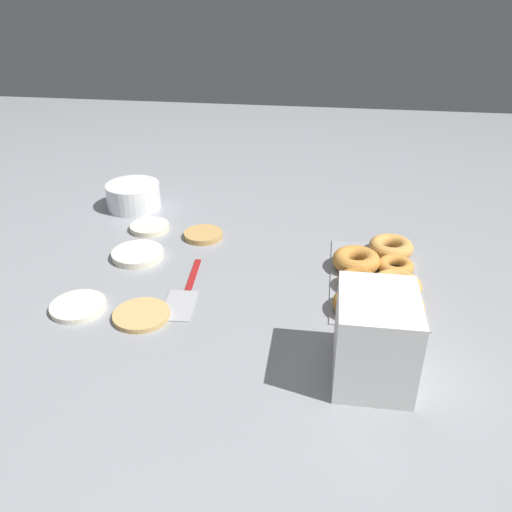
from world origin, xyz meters
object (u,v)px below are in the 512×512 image
at_px(pancake_1, 141,315).
at_px(pancake_2, 150,227).
at_px(batter_bowl, 134,196).
at_px(container_stack, 375,338).
at_px(donut_tray, 378,278).
at_px(spatula, 183,298).
at_px(pancake_3, 78,306).
at_px(pancake_4, 203,235).
at_px(pancake_0, 138,254).

height_order(pancake_1, pancake_2, pancake_2).
bearing_deg(pancake_2, batter_bowl, 33.21).
bearing_deg(container_stack, donut_tray, -5.33).
xyz_separation_m(pancake_1, donut_tray, (0.18, -0.46, 0.01)).
distance_m(pancake_1, batter_bowl, 0.53).
bearing_deg(spatula, donut_tray, 101.50).
bearing_deg(spatula, pancake_3, -75.68).
height_order(pancake_1, spatula, pancake_1).
distance_m(batter_bowl, spatula, 0.49).
distance_m(pancake_3, batter_bowl, 0.49).
relative_size(donut_tray, spatula, 1.43).
xyz_separation_m(pancake_1, pancake_3, (0.01, 0.13, 0.00)).
xyz_separation_m(pancake_2, container_stack, (-0.48, -0.53, 0.07)).
xyz_separation_m(pancake_3, donut_tray, (0.17, -0.59, 0.01)).
relative_size(batter_bowl, spatula, 0.60).
xyz_separation_m(pancake_1, pancake_4, (0.35, -0.04, 0.00)).
xyz_separation_m(pancake_1, container_stack, (-0.11, -0.43, 0.07)).
distance_m(batter_bowl, container_stack, 0.87).
xyz_separation_m(pancake_0, pancake_3, (-0.22, 0.05, -0.00)).
bearing_deg(batter_bowl, pancake_1, -159.58).
bearing_deg(pancake_3, pancake_0, -12.52).
distance_m(pancake_0, pancake_2, 0.14).
distance_m(pancake_1, spatula, 0.10).
bearing_deg(pancake_1, container_stack, -103.80).
relative_size(pancake_0, container_stack, 0.77).
bearing_deg(batter_bowl, pancake_3, -173.81).
height_order(pancake_0, pancake_2, pancake_0).
relative_size(pancake_2, pancake_3, 0.89).
bearing_deg(donut_tray, spatula, 105.26).
xyz_separation_m(pancake_0, spatula, (-0.15, -0.15, -0.01)).
xyz_separation_m(pancake_2, batter_bowl, (0.13, 0.08, 0.03)).
height_order(batter_bowl, container_stack, container_stack).
bearing_deg(container_stack, pancake_2, 48.22).
height_order(batter_bowl, spatula, batter_bowl).
bearing_deg(pancake_0, spatula, -135.97).
distance_m(pancake_2, pancake_4, 0.15).
distance_m(pancake_2, spatula, 0.34).
bearing_deg(pancake_4, pancake_0, 133.33).
bearing_deg(container_stack, batter_bowl, 45.58).
bearing_deg(pancake_2, pancake_0, -173.13).
distance_m(pancake_1, donut_tray, 0.49).
height_order(pancake_3, donut_tray, donut_tray).
distance_m(pancake_2, pancake_3, 0.36).
relative_size(container_stack, spatula, 0.63).
distance_m(pancake_2, donut_tray, 0.59).
xyz_separation_m(pancake_1, batter_bowl, (0.50, 0.19, 0.03)).
distance_m(pancake_0, pancake_4, 0.18).
height_order(pancake_2, spatula, pancake_2).
xyz_separation_m(pancake_3, pancake_4, (0.34, -0.18, 0.00)).
bearing_deg(pancake_4, donut_tray, -111.85).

